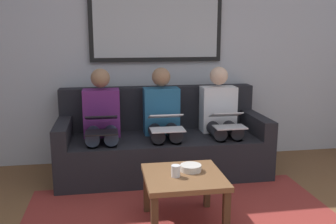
{
  "coord_description": "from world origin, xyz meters",
  "views": [
    {
      "loc": [
        0.58,
        1.78,
        1.49
      ],
      "look_at": [
        0.0,
        -1.7,
        0.75
      ],
      "focal_mm": 39.9,
      "sensor_mm": 36.0,
      "label": 1
    }
  ],
  "objects_px": {
    "couch": "(162,143)",
    "laptop_white": "(166,122)",
    "cup": "(176,171)",
    "person_middle": "(163,118)",
    "person_left": "(220,116)",
    "laptop_black": "(101,124)",
    "coffee_table": "(184,182)",
    "bowl": "(191,168)",
    "framed_mirror": "(156,28)",
    "laptop_silver": "(228,120)",
    "person_right": "(102,121)"
  },
  "relations": [
    {
      "from": "person_middle",
      "to": "laptop_black",
      "type": "distance_m",
      "value": 0.68
    },
    {
      "from": "person_left",
      "to": "person_right",
      "type": "height_order",
      "value": "same"
    },
    {
      "from": "bowl",
      "to": "laptop_white",
      "type": "relative_size",
      "value": 0.49
    },
    {
      "from": "laptop_silver",
      "to": "person_middle",
      "type": "height_order",
      "value": "person_middle"
    },
    {
      "from": "person_middle",
      "to": "laptop_black",
      "type": "relative_size",
      "value": 3.12
    },
    {
      "from": "person_middle",
      "to": "laptop_black",
      "type": "bearing_deg",
      "value": 20.38
    },
    {
      "from": "cup",
      "to": "laptop_white",
      "type": "height_order",
      "value": "laptop_white"
    },
    {
      "from": "framed_mirror",
      "to": "laptop_black",
      "type": "xyz_separation_m",
      "value": [
        0.64,
        0.69,
        -0.92
      ]
    },
    {
      "from": "couch",
      "to": "coffee_table",
      "type": "relative_size",
      "value": 3.61
    },
    {
      "from": "person_left",
      "to": "laptop_white",
      "type": "distance_m",
      "value": 0.68
    },
    {
      "from": "framed_mirror",
      "to": "laptop_black",
      "type": "height_order",
      "value": "framed_mirror"
    },
    {
      "from": "laptop_white",
      "to": "person_left",
      "type": "bearing_deg",
      "value": -159.27
    },
    {
      "from": "person_right",
      "to": "cup",
      "type": "bearing_deg",
      "value": 115.51
    },
    {
      "from": "person_left",
      "to": "laptop_black",
      "type": "xyz_separation_m",
      "value": [
        1.28,
        0.24,
        0.02
      ]
    },
    {
      "from": "cup",
      "to": "laptop_black",
      "type": "relative_size",
      "value": 0.25
    },
    {
      "from": "laptop_silver",
      "to": "person_middle",
      "type": "distance_m",
      "value": 0.69
    },
    {
      "from": "couch",
      "to": "laptop_silver",
      "type": "xyz_separation_m",
      "value": [
        -0.64,
        0.31,
        0.31
      ]
    },
    {
      "from": "laptop_silver",
      "to": "laptop_white",
      "type": "height_order",
      "value": "laptop_white"
    },
    {
      "from": "couch",
      "to": "bowl",
      "type": "distance_m",
      "value": 1.16
    },
    {
      "from": "framed_mirror",
      "to": "bowl",
      "type": "xyz_separation_m",
      "value": [
        -0.06,
        1.53,
        -1.11
      ]
    },
    {
      "from": "coffee_table",
      "to": "person_middle",
      "type": "bearing_deg",
      "value": -90.41
    },
    {
      "from": "couch",
      "to": "cup",
      "type": "relative_size",
      "value": 24.44
    },
    {
      "from": "framed_mirror",
      "to": "person_left",
      "type": "relative_size",
      "value": 1.32
    },
    {
      "from": "framed_mirror",
      "to": "coffee_table",
      "type": "height_order",
      "value": "framed_mirror"
    },
    {
      "from": "framed_mirror",
      "to": "laptop_white",
      "type": "relative_size",
      "value": 4.38
    },
    {
      "from": "couch",
      "to": "framed_mirror",
      "type": "relative_size",
      "value": 1.46
    },
    {
      "from": "cup",
      "to": "person_left",
      "type": "distance_m",
      "value": 1.39
    },
    {
      "from": "couch",
      "to": "person_right",
      "type": "xyz_separation_m",
      "value": [
        0.64,
        0.07,
        0.3
      ]
    },
    {
      "from": "laptop_silver",
      "to": "person_right",
      "type": "height_order",
      "value": "person_right"
    },
    {
      "from": "framed_mirror",
      "to": "couch",
      "type": "bearing_deg",
      "value": 90.0
    },
    {
      "from": "bowl",
      "to": "person_right",
      "type": "relative_size",
      "value": 0.15
    },
    {
      "from": "framed_mirror",
      "to": "cup",
      "type": "distance_m",
      "value": 1.97
    },
    {
      "from": "couch",
      "to": "laptop_black",
      "type": "relative_size",
      "value": 6.02
    },
    {
      "from": "cup",
      "to": "person_middle",
      "type": "distance_m",
      "value": 1.19
    },
    {
      "from": "coffee_table",
      "to": "bowl",
      "type": "distance_m",
      "value": 0.13
    },
    {
      "from": "person_right",
      "to": "laptop_black",
      "type": "xyz_separation_m",
      "value": [
        0.0,
        0.24,
        0.02
      ]
    },
    {
      "from": "bowl",
      "to": "laptop_black",
      "type": "relative_size",
      "value": 0.46
    },
    {
      "from": "cup",
      "to": "laptop_silver",
      "type": "distance_m",
      "value": 1.19
    },
    {
      "from": "coffee_table",
      "to": "laptop_black",
      "type": "distance_m",
      "value": 1.14
    },
    {
      "from": "bowl",
      "to": "couch",
      "type": "bearing_deg",
      "value": -86.8
    },
    {
      "from": "couch",
      "to": "laptop_white",
      "type": "height_order",
      "value": "couch"
    },
    {
      "from": "person_left",
      "to": "person_middle",
      "type": "relative_size",
      "value": 1.0
    },
    {
      "from": "laptop_silver",
      "to": "laptop_white",
      "type": "distance_m",
      "value": 0.64
    },
    {
      "from": "framed_mirror",
      "to": "person_right",
      "type": "height_order",
      "value": "framed_mirror"
    },
    {
      "from": "couch",
      "to": "cup",
      "type": "height_order",
      "value": "couch"
    },
    {
      "from": "coffee_table",
      "to": "bowl",
      "type": "bearing_deg",
      "value": -135.3
    },
    {
      "from": "couch",
      "to": "person_right",
      "type": "height_order",
      "value": "person_right"
    },
    {
      "from": "coffee_table",
      "to": "bowl",
      "type": "height_order",
      "value": "bowl"
    },
    {
      "from": "couch",
      "to": "coffee_table",
      "type": "distance_m",
      "value": 1.22
    },
    {
      "from": "cup",
      "to": "person_middle",
      "type": "xyz_separation_m",
      "value": [
        -0.08,
        -1.18,
        0.15
      ]
    }
  ]
}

